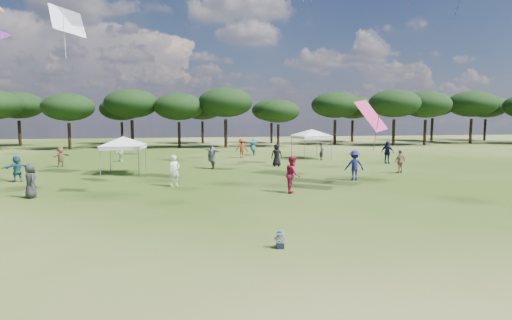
{
  "coord_description": "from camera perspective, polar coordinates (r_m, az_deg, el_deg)",
  "views": [
    {
      "loc": [
        -2.94,
        -10.0,
        3.98
      ],
      "look_at": [
        0.04,
        6.0,
        2.3
      ],
      "focal_mm": 30.0,
      "sensor_mm": 36.0,
      "label": 1
    }
  ],
  "objects": [
    {
      "name": "toddler",
      "position": [
        13.16,
        3.25,
        -10.64
      ],
      "size": [
        0.38,
        0.42,
        0.54
      ],
      "rotation": [
        0.0,
        0.0,
        -0.17
      ],
      "color": "black",
      "rests_on": "ground"
    },
    {
      "name": "tree_line",
      "position": [
        57.67,
        -5.31,
        7.3
      ],
      "size": [
        108.78,
        17.63,
        7.77
      ],
      "color": "black",
      "rests_on": "ground"
    },
    {
      "name": "festival_crowd",
      "position": [
        32.63,
        -3.62,
        0.43
      ],
      "size": [
        28.19,
        22.76,
        1.92
      ],
      "color": "#24596C",
      "rests_on": "ground"
    },
    {
      "name": "ground",
      "position": [
        11.16,
        5.63,
        -15.05
      ],
      "size": [
        140.0,
        140.0,
        0.0
      ],
      "primitive_type": "plane",
      "color": "#395118",
      "rests_on": "ground"
    },
    {
      "name": "tent_left",
      "position": [
        30.88,
        -17.29,
        2.78
      ],
      "size": [
        5.42,
        5.42,
        2.87
      ],
      "rotation": [
        0.0,
        0.0,
        -0.11
      ],
      "color": "gray",
      "rests_on": "ground"
    },
    {
      "name": "tent_right",
      "position": [
        40.27,
        7.39,
        3.92
      ],
      "size": [
        5.79,
        5.79,
        3.05
      ],
      "rotation": [
        0.0,
        0.0,
        0.18
      ],
      "color": "gray",
      "rests_on": "ground"
    }
  ]
}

